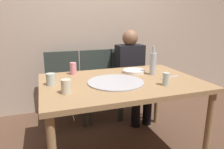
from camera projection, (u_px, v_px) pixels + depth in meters
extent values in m
cube|color=#BCA893|center=(88.00, 19.00, 2.96)|extent=(6.00, 0.10, 2.60)
cube|color=#99754C|center=(121.00, 82.00, 1.91)|extent=(1.45, 0.98, 0.04)
cylinder|color=#99754C|center=(208.00, 130.00, 1.82)|extent=(0.06, 0.06, 0.71)
cylinder|color=#99754C|center=(48.00, 111.00, 2.19)|extent=(0.06, 0.06, 0.71)
cylinder|color=#99754C|center=(157.00, 96.00, 2.61)|extent=(0.06, 0.06, 0.71)
cylinder|color=#ADADB2|center=(116.00, 82.00, 1.84)|extent=(0.50, 0.50, 0.01)
cylinder|color=#B2BCC1|center=(153.00, 64.00, 2.08)|extent=(0.07, 0.07, 0.22)
cylinder|color=#B2BCC1|center=(154.00, 50.00, 2.04)|extent=(0.03, 0.03, 0.07)
cylinder|color=beige|center=(66.00, 86.00, 1.56)|extent=(0.08, 0.08, 0.11)
cylinder|color=#B7C6BC|center=(51.00, 79.00, 1.76)|extent=(0.08, 0.08, 0.10)
cylinder|color=#B7C6BC|center=(166.00, 79.00, 1.75)|extent=(0.06, 0.06, 0.11)
cylinder|color=pink|center=(73.00, 68.00, 2.10)|extent=(0.07, 0.07, 0.12)
cylinder|color=white|center=(134.00, 71.00, 2.18)|extent=(0.23, 0.23, 0.03)
cube|color=#B7B7BC|center=(170.00, 77.00, 2.00)|extent=(0.22, 0.05, 0.01)
cube|color=#2D3833|center=(65.00, 89.00, 2.59)|extent=(0.44, 0.44, 0.05)
cube|color=#2D3833|center=(62.00, 68.00, 2.71)|extent=(0.44, 0.04, 0.45)
cylinder|color=#2D3833|center=(84.00, 111.00, 2.54)|extent=(0.04, 0.04, 0.42)
cylinder|color=#2D3833|center=(52.00, 115.00, 2.42)|extent=(0.04, 0.04, 0.42)
cylinder|color=#2D3833|center=(78.00, 100.00, 2.88)|extent=(0.04, 0.04, 0.42)
cylinder|color=#2D3833|center=(50.00, 103.00, 2.76)|extent=(0.04, 0.04, 0.42)
cube|color=#2D3833|center=(100.00, 86.00, 2.73)|extent=(0.44, 0.44, 0.05)
cube|color=#2D3833|center=(96.00, 66.00, 2.86)|extent=(0.44, 0.04, 0.45)
cylinder|color=#2D3833|center=(119.00, 106.00, 2.68)|extent=(0.04, 0.04, 0.42)
cylinder|color=#2D3833|center=(90.00, 110.00, 2.56)|extent=(0.04, 0.04, 0.42)
cylinder|color=#2D3833|center=(110.00, 96.00, 3.03)|extent=(0.04, 0.04, 0.42)
cylinder|color=#2D3833|center=(84.00, 99.00, 2.91)|extent=(0.04, 0.04, 0.42)
cube|color=#2D3833|center=(130.00, 83.00, 2.87)|extent=(0.44, 0.44, 0.05)
cube|color=#2D3833|center=(124.00, 64.00, 2.99)|extent=(0.44, 0.04, 0.45)
cylinder|color=#2D3833|center=(148.00, 102.00, 2.81)|extent=(0.04, 0.04, 0.42)
cylinder|color=#2D3833|center=(122.00, 105.00, 2.69)|extent=(0.04, 0.04, 0.42)
cylinder|color=#2D3833|center=(136.00, 93.00, 3.16)|extent=(0.04, 0.04, 0.42)
cylinder|color=#2D3833|center=(112.00, 96.00, 3.04)|extent=(0.04, 0.04, 0.42)
cube|color=black|center=(130.00, 64.00, 2.82)|extent=(0.36, 0.22, 0.52)
sphere|color=brown|center=(130.00, 38.00, 2.73)|extent=(0.21, 0.21, 0.21)
cylinder|color=black|center=(141.00, 86.00, 2.73)|extent=(0.12, 0.40, 0.12)
cylinder|color=black|center=(130.00, 87.00, 2.68)|extent=(0.12, 0.40, 0.12)
cylinder|color=black|center=(147.00, 107.00, 2.60)|extent=(0.11, 0.11, 0.45)
cylinder|color=black|center=(136.00, 109.00, 2.55)|extent=(0.11, 0.11, 0.45)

